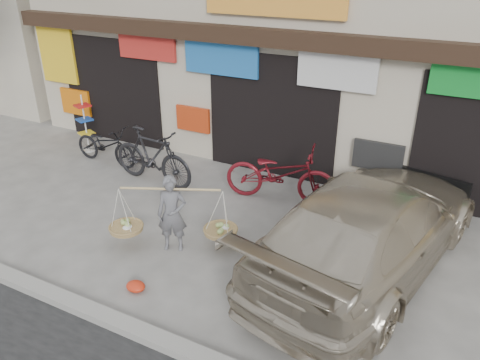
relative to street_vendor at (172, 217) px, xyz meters
The scene contains 10 objects.
ground 0.65m from the street_vendor, 24.84° to the left, with size 70.00×70.00×0.00m, color gray.
kerb 2.00m from the street_vendor, 84.11° to the right, with size 70.00×0.25×0.12m, color gray.
shophouse_block 7.10m from the street_vendor, 88.27° to the left, with size 14.00×6.32×7.00m.
street_vendor is the anchor object (origin of this frame).
bike_0 4.16m from the street_vendor, 147.13° to the left, with size 0.63×1.80×0.94m, color black.
bike_1 2.66m from the street_vendor, 134.01° to the left, with size 0.59×2.09×1.26m, color black.
bike_2 2.61m from the street_vendor, 69.30° to the left, with size 0.79×2.25×1.18m, color maroon.
suv 3.22m from the street_vendor, 18.49° to the left, with size 3.16×5.58×1.52m.
display_rack 5.24m from the street_vendor, 149.26° to the left, with size 0.45×0.45×1.46m.
red_bag 1.32m from the street_vendor, 84.35° to the right, with size 0.31×0.25×0.14m, color red.
Camera 1 is at (3.91, -5.56, 4.63)m, focal length 35.00 mm.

